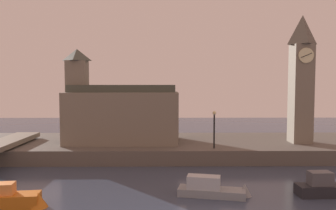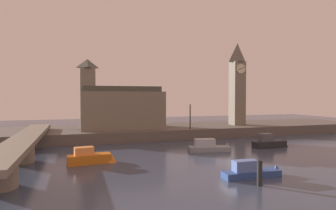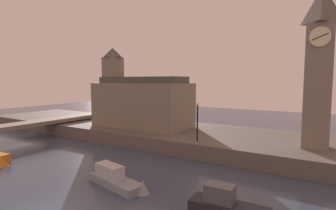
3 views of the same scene
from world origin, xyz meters
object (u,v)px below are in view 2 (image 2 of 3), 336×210
Objects in this scene: clock_tower at (237,83)px; boat_cruiser_grey at (213,147)px; mooring_post_left at (260,173)px; parliament_hall at (119,107)px; streetlamp at (190,113)px; boat_tour_blue at (256,171)px; boat_patrol_orange at (93,157)px; boat_barge_dark at (272,143)px.

clock_tower is 2.49× the size of boat_cruiser_grey.
mooring_post_left is (-13.82, -25.62, -7.78)m from clock_tower.
parliament_hall is at bearing 178.16° from clock_tower.
streetlamp is 0.71× the size of boat_tour_blue.
boat_cruiser_grey is at bearing 8.52° from boat_patrol_orange.
parliament_hall is at bearing 159.24° from streetlamp.
boat_barge_dark reaches higher than boat_tour_blue.
mooring_post_left is 0.39× the size of boat_patrol_orange.
boat_patrol_orange is at bearing -174.67° from boat_barge_dark.
streetlamp is at bearing 80.21° from mooring_post_left.
clock_tower is 30.14m from mooring_post_left.
boat_tour_blue is at bearing -118.22° from clock_tower.
streetlamp is 12.46m from boat_barge_dark.
parliament_hall is 2.32× the size of boat_tour_blue.
boat_cruiser_grey is at bearing 78.01° from mooring_post_left.
clock_tower is 2.97× the size of boat_patrol_orange.
parliament_hall is at bearing 73.42° from boat_patrol_orange.
mooring_post_left is at bearing -119.59° from boat_tour_blue.
boat_cruiser_grey reaches higher than boat_tour_blue.
streetlamp is 19.19m from boat_patrol_orange.
boat_patrol_orange is at bearing -171.48° from boat_cruiser_grey.
boat_barge_dark is 21.82m from boat_patrol_orange.
parliament_hall is at bearing 106.97° from boat_tour_blue.
boat_tour_blue is 14.79m from boat_patrol_orange.
boat_tour_blue is (-2.71, -20.39, -3.43)m from streetlamp.
mooring_post_left is (-3.87, -22.44, -2.95)m from streetlamp.
streetlamp is at bearing 125.41° from boat_barge_dark.
clock_tower is at bearing 61.78° from boat_tour_blue.
boat_tour_blue is at bearing -132.39° from boat_barge_dark.
parliament_hall is 16.82m from boat_cruiser_grey.
boat_tour_blue is at bearing 60.41° from mooring_post_left.
parliament_hall is 27.27m from mooring_post_left.
boat_cruiser_grey is 10.71m from boat_tour_blue.
boat_barge_dark is (10.84, 12.65, -0.34)m from mooring_post_left.
parliament_hall is 16.85m from boat_patrol_orange.
clock_tower is 2.63× the size of boat_tour_blue.
clock_tower reaches higher than mooring_post_left.
boat_patrol_orange reaches higher than boat_tour_blue.
boat_barge_dark reaches higher than boat_cruiser_grey.
boat_tour_blue is 14.35m from boat_barge_dark.
clock_tower is 11.51m from streetlamp.
mooring_post_left is (6.22, -26.27, -3.83)m from parliament_hall.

